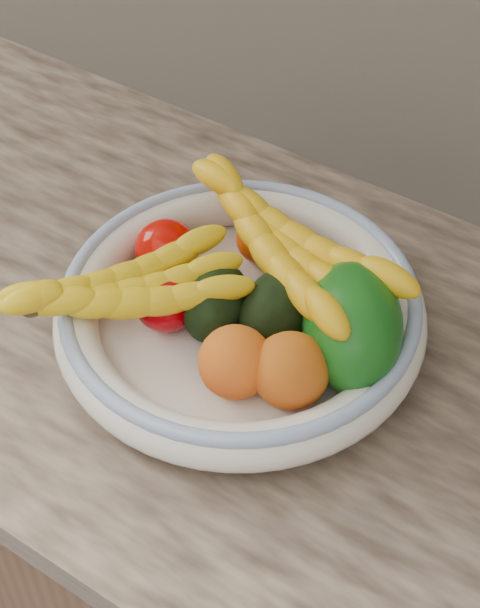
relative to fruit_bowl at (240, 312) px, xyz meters
name	(u,v)px	position (x,y,z in m)	size (l,w,h in m)	color
kitchen_counter	(250,530)	(0.00, 0.03, -0.48)	(2.44, 0.66, 1.40)	brown
fruit_bowl	(240,312)	(0.00, 0.00, 0.00)	(0.39, 0.39, 0.08)	white
clementine_back_left	(262,239)	(-0.04, 0.10, 0.01)	(0.06, 0.06, 0.05)	#DE4804
clementine_back_right	(296,264)	(0.01, 0.09, 0.01)	(0.05, 0.05, 0.05)	#DF6804
tomato_left	(166,248)	(-0.11, 0.02, 0.01)	(0.07, 0.07, 0.06)	#C10700
tomato_near_left	(166,301)	(-0.06, -0.04, 0.01)	(0.07, 0.07, 0.06)	#A90008
avocado_center	(216,303)	(-0.02, -0.02, 0.02)	(0.07, 0.10, 0.07)	black
avocado_right	(282,307)	(0.04, 0.02, 0.02)	(0.08, 0.11, 0.08)	black
green_mango	(352,326)	(0.12, 0.02, 0.03)	(0.10, 0.15, 0.11)	#0F5010
peach_front	(235,362)	(0.04, -0.07, 0.02)	(0.07, 0.07, 0.07)	orange
peach_right	(291,371)	(0.09, -0.05, 0.02)	(0.08, 0.08, 0.08)	orange
banana_bunch_back	(284,251)	(0.01, 0.07, 0.04)	(0.32, 0.12, 0.09)	yellow
banana_bunch_front	(125,294)	(-0.09, -0.07, 0.03)	(0.27, 0.11, 0.07)	yellow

